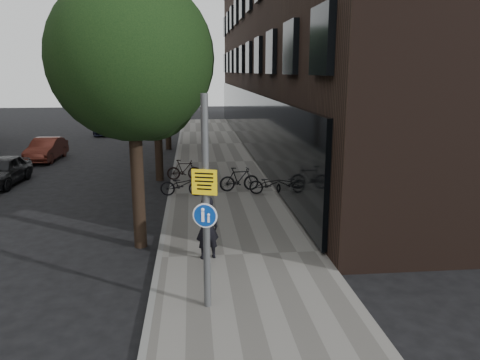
{
  "coord_description": "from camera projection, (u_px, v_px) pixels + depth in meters",
  "views": [
    {
      "loc": [
        -1.03,
        -8.5,
        4.96
      ],
      "look_at": [
        0.25,
        4.14,
        2.0
      ],
      "focal_mm": 35.0,
      "sensor_mm": 36.0,
      "label": 1
    }
  ],
  "objects": [
    {
      "name": "parked_car_mid",
      "position": [
        46.0,
        149.0,
        26.53
      ],
      "size": [
        1.53,
        3.93,
        1.28
      ],
      "primitive_type": "imported",
      "rotation": [
        0.0,
        0.0,
        -0.05
      ],
      "color": "#542018",
      "rests_on": "ground"
    },
    {
      "name": "ground",
      "position": [
        248.0,
        322.0,
        9.46
      ],
      "size": [
        120.0,
        120.0,
        0.0
      ],
      "primitive_type": "plane",
      "color": "black",
      "rests_on": "ground"
    },
    {
      "name": "street_tree_far",
      "position": [
        167.0,
        69.0,
        29.5
      ],
      "size": [
        5.0,
        5.0,
        7.8
      ],
      "color": "black",
      "rests_on": "ground"
    },
    {
      "name": "parked_car_near",
      "position": [
        2.0,
        171.0,
        20.8
      ],
      "size": [
        1.72,
        3.85,
        1.28
      ],
      "primitive_type": "imported",
      "rotation": [
        0.0,
        0.0,
        -0.05
      ],
      "color": "black",
      "rests_on": "ground"
    },
    {
      "name": "street_tree_mid",
      "position": [
        157.0,
        68.0,
        20.78
      ],
      "size": [
        5.0,
        5.0,
        7.8
      ],
      "color": "black",
      "rests_on": "ground"
    },
    {
      "name": "parked_bike_facade_near",
      "position": [
        270.0,
        184.0,
        18.71
      ],
      "size": [
        1.74,
        0.99,
        0.87
      ],
      "primitive_type": "imported",
      "rotation": [
        0.0,
        0.0,
        1.31
      ],
      "color": "black",
      "rests_on": "sidewalk"
    },
    {
      "name": "street_tree_near",
      "position": [
        135.0,
        66.0,
        12.55
      ],
      "size": [
        4.4,
        4.4,
        7.5
      ],
      "color": "black",
      "rests_on": "ground"
    },
    {
      "name": "pedestrian",
      "position": [
        207.0,
        228.0,
        12.24
      ],
      "size": [
        0.68,
        0.52,
        1.69
      ],
      "primitive_type": "imported",
      "rotation": [
        0.0,
        0.0,
        3.34
      ],
      "color": "black",
      "rests_on": "sidewalk"
    },
    {
      "name": "sidewalk",
      "position": [
        225.0,
        194.0,
        19.16
      ],
      "size": [
        4.5,
        60.0,
        0.12
      ],
      "primitive_type": "cube",
      "color": "slate",
      "rests_on": "ground"
    },
    {
      "name": "signpost",
      "position": [
        206.0,
        204.0,
        9.39
      ],
      "size": [
        0.5,
        0.18,
        4.43
      ],
      "rotation": [
        0.0,
        0.0,
        -0.3
      ],
      "color": "#595B5E",
      "rests_on": "sidewalk"
    },
    {
      "name": "curb_edge",
      "position": [
        170.0,
        195.0,
        18.94
      ],
      "size": [
        0.15,
        60.0,
        0.13
      ],
      "primitive_type": "cube",
      "color": "slate",
      "rests_on": "ground"
    },
    {
      "name": "building_right_dark_brick",
      "position": [
        341.0,
        6.0,
        29.57
      ],
      "size": [
        12.0,
        40.0,
        18.0
      ],
      "primitive_type": "cube",
      "color": "black",
      "rests_on": "ground"
    },
    {
      "name": "parked_car_far",
      "position": [
        106.0,
        127.0,
        37.53
      ],
      "size": [
        1.8,
        4.01,
        1.14
      ],
      "primitive_type": "imported",
      "rotation": [
        0.0,
        0.0,
        0.05
      ],
      "color": "#1C2032",
      "rests_on": "ground"
    },
    {
      "name": "parked_bike_curb_near",
      "position": [
        182.0,
        185.0,
        18.55
      ],
      "size": [
        1.76,
        0.76,
        0.9
      ],
      "primitive_type": "imported",
      "rotation": [
        0.0,
        0.0,
        1.47
      ],
      "color": "black",
      "rests_on": "sidewalk"
    },
    {
      "name": "parked_bike_facade_far",
      "position": [
        239.0,
        179.0,
        19.29
      ],
      "size": [
        1.71,
        0.68,
        1.0
      ],
      "primitive_type": "imported",
      "rotation": [
        0.0,
        0.0,
        1.7
      ],
      "color": "black",
      "rests_on": "sidewalk"
    },
    {
      "name": "parked_bike_curb_far",
      "position": [
        184.0,
        170.0,
        21.25
      ],
      "size": [
        1.58,
        0.54,
        0.93
      ],
      "primitive_type": "imported",
      "rotation": [
        0.0,
        0.0,
        1.51
      ],
      "color": "black",
      "rests_on": "sidewalk"
    }
  ]
}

